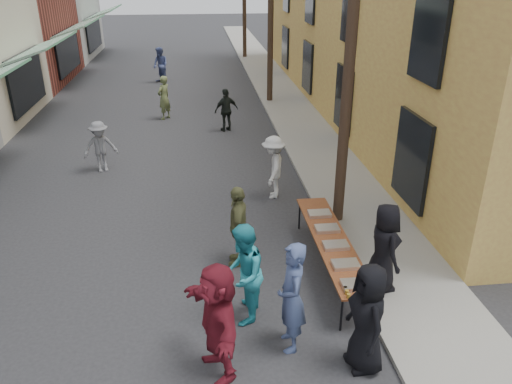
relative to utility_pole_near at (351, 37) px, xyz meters
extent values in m
plane|color=#28282B|center=(-4.30, -3.00, -4.50)|extent=(120.00, 120.00, 0.00)
cube|color=gray|center=(0.70, 12.00, -4.45)|extent=(2.20, 60.00, 0.10)
cylinder|color=#2D2116|center=(0.00, 0.00, 0.00)|extent=(0.26, 0.26, 9.00)
cylinder|color=#2D2116|center=(0.00, 12.00, 0.00)|extent=(0.26, 0.26, 9.00)
cube|color=maroon|center=(-0.74, -2.11, -3.77)|extent=(0.70, 4.00, 0.04)
cylinder|color=black|center=(-1.03, -3.99, -4.14)|extent=(0.04, 0.04, 0.71)
cylinder|color=black|center=(-0.45, -3.99, -4.14)|extent=(0.04, 0.04, 0.71)
cylinder|color=black|center=(-1.03, -0.23, -4.14)|extent=(0.04, 0.04, 0.71)
cylinder|color=black|center=(-0.45, -0.23, -4.14)|extent=(0.04, 0.04, 0.71)
cube|color=maroon|center=(-0.74, -3.76, -3.71)|extent=(0.50, 0.33, 0.08)
cube|color=#B2B2B7|center=(-0.74, -3.11, -3.71)|extent=(0.50, 0.33, 0.08)
cube|color=tan|center=(-0.74, -2.41, -3.71)|extent=(0.50, 0.33, 0.08)
cube|color=#B2B2B7|center=(-0.74, -1.71, -3.71)|extent=(0.50, 0.33, 0.08)
cube|color=tan|center=(-0.74, -1.01, -3.71)|extent=(0.50, 0.33, 0.08)
cylinder|color=#A57F26|center=(-0.96, -4.06, -3.71)|extent=(0.07, 0.07, 0.08)
cylinder|color=#A57F26|center=(-0.96, -3.96, -3.71)|extent=(0.07, 0.07, 0.08)
cylinder|color=#A57F26|center=(-0.96, -3.86, -3.71)|extent=(0.07, 0.07, 0.08)
cylinder|color=tan|center=(-0.54, -4.01, -3.69)|extent=(0.08, 0.08, 0.12)
imported|color=black|center=(-0.90, -4.84, -3.56)|extent=(0.68, 0.97, 1.88)
imported|color=#41517E|center=(-1.98, -4.26, -3.51)|extent=(0.48, 0.73, 1.97)
imported|color=teal|center=(-2.70, -3.45, -3.55)|extent=(0.92, 1.07, 1.90)
imported|color=beige|center=(-1.39, 1.67, -3.62)|extent=(0.90, 1.26, 1.76)
imported|color=brown|center=(-2.62, -1.58, -3.60)|extent=(0.58, 1.11, 1.81)
imported|color=maroon|center=(-3.21, -4.69, -3.51)|extent=(1.08, 1.92, 1.97)
imported|color=black|center=(0.05, -2.94, -3.50)|extent=(0.67, 0.94, 1.80)
imported|color=slate|center=(-6.40, 4.18, -3.70)|extent=(1.17, 0.90, 1.60)
imported|color=black|center=(-2.28, 7.84, -3.68)|extent=(1.04, 0.74, 1.64)
imported|color=#626F40|center=(-4.72, 9.76, -3.60)|extent=(0.74, 0.78, 1.79)
imported|color=#4B5891|center=(-5.25, 16.80, -3.56)|extent=(1.13, 1.15, 1.88)
camera|label=1|loc=(-3.34, -10.79, 1.44)|focal=35.00mm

